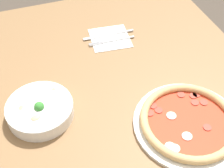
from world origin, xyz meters
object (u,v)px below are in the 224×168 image
fork (112,41)px  knife (111,34)px  pizza (188,122)px  bowl (40,109)px

fork → knife: (0.04, -0.01, -0.00)m
fork → knife: bearing=-97.6°
pizza → bowl: 0.47m
bowl → fork: bowl is taller
pizza → knife: pizza is taller
pizza → fork: size_ratio=1.79×
pizza → fork: (0.48, 0.08, -0.01)m
bowl → knife: (0.33, -0.35, -0.02)m
pizza → fork: 0.49m
pizza → knife: size_ratio=1.56×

